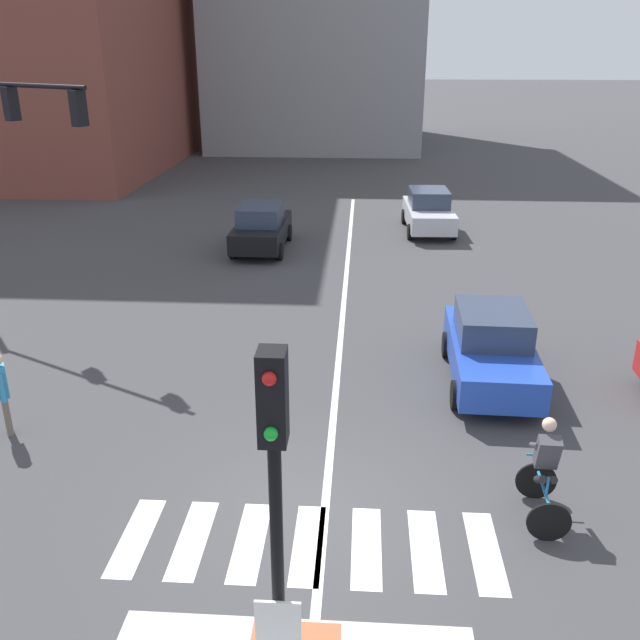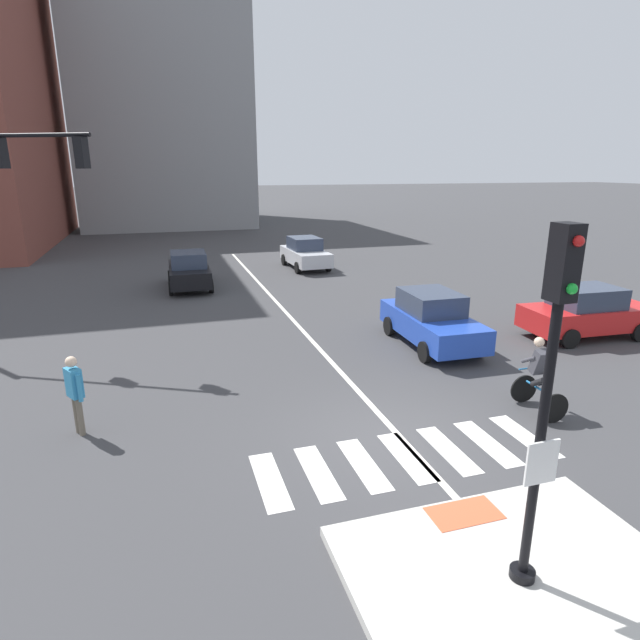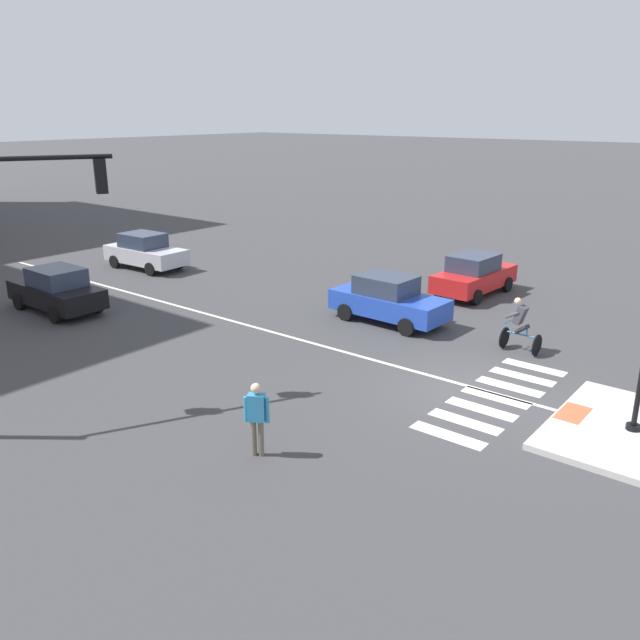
{
  "view_description": "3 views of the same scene",
  "coord_description": "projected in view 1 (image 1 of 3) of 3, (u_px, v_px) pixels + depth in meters",
  "views": [
    {
      "loc": [
        0.7,
        -8.89,
        6.92
      ],
      "look_at": [
        -0.11,
        3.81,
        1.81
      ],
      "focal_mm": 38.54,
      "sensor_mm": 36.0,
      "label": 1
    },
    {
      "loc": [
        -4.09,
        -8.4,
        5.21
      ],
      "look_at": [
        0.09,
        5.14,
        1.03
      ],
      "focal_mm": 29.14,
      "sensor_mm": 36.0,
      "label": 2
    },
    {
      "loc": [
        -14.73,
        -6.61,
        7.05
      ],
      "look_at": [
        -0.45,
        4.78,
        1.11
      ],
      "focal_mm": 36.28,
      "sensor_mm": 36.0,
      "label": 3
    }
  ],
  "objects": [
    {
      "name": "crosswalk_stripe_a",
      "position": [
        136.0,
        537.0,
        10.38
      ],
      "size": [
        0.44,
        1.8,
        0.01
      ],
      "primitive_type": "cube",
      "color": "silver",
      "rests_on": "ground"
    },
    {
      "name": "car_blue_eastbound_mid",
      "position": [
        491.0,
        347.0,
        14.92
      ],
      "size": [
        1.95,
        4.15,
        1.64
      ],
      "color": "#2347B7",
      "rests_on": "ground"
    },
    {
      "name": "crosswalk_stripe_e",
      "position": [
        366.0,
        547.0,
        10.18
      ],
      "size": [
        0.44,
        1.8,
        0.01
      ],
      "primitive_type": "cube",
      "color": "silver",
      "rests_on": "ground"
    },
    {
      "name": "car_black_westbound_distant",
      "position": [
        261.0,
        228.0,
        24.7
      ],
      "size": [
        1.9,
        4.13,
        1.64
      ],
      "color": "black",
      "rests_on": "ground"
    },
    {
      "name": "crosswalk_stripe_c",
      "position": [
        250.0,
        542.0,
        10.28
      ],
      "size": [
        0.44,
        1.8,
        0.01
      ],
      "primitive_type": "cube",
      "color": "silver",
      "rests_on": "ground"
    },
    {
      "name": "cyclist",
      "position": [
        546.0,
        469.0,
        10.53
      ],
      "size": [
        0.71,
        1.12,
        1.68
      ],
      "color": "black",
      "rests_on": "ground"
    },
    {
      "name": "crosswalk_stripe_f",
      "position": [
        426.0,
        549.0,
        10.12
      ],
      "size": [
        0.44,
        1.8,
        0.01
      ],
      "primitive_type": "cube",
      "color": "silver",
      "rests_on": "ground"
    },
    {
      "name": "pedestrian_at_curb_left",
      "position": [
        2.0,
        388.0,
        12.78
      ],
      "size": [
        0.37,
        0.49,
        1.67
      ],
      "color": "#6B6051",
      "rests_on": "ground"
    },
    {
      "name": "crosswalk_stripe_d",
      "position": [
        308.0,
        544.0,
        10.23
      ],
      "size": [
        0.44,
        1.8,
        0.01
      ],
      "primitive_type": "cube",
      "color": "silver",
      "rests_on": "ground"
    },
    {
      "name": "crosswalk_stripe_b",
      "position": [
        193.0,
        539.0,
        10.33
      ],
      "size": [
        0.44,
        1.8,
        0.01
      ],
      "primitive_type": "cube",
      "color": "silver",
      "rests_on": "ground"
    },
    {
      "name": "building_corner_right",
      "position": [
        319.0,
        2.0,
        49.59
      ],
      "size": [
        14.92,
        17.63,
        19.63
      ],
      "color": "gray",
      "rests_on": "ground"
    },
    {
      "name": "ground_plane",
      "position": [
        311.0,
        516.0,
        10.85
      ],
      "size": [
        300.0,
        300.0,
        0.0
      ],
      "primitive_type": "plane",
      "color": "#3D3D3F"
    },
    {
      "name": "car_silver_eastbound_distant",
      "position": [
        429.0,
        211.0,
        27.19
      ],
      "size": [
        1.97,
        4.16,
        1.64
      ],
      "color": "silver",
      "rests_on": "ground"
    },
    {
      "name": "signal_pole",
      "position": [
        276.0,
        534.0,
        6.12
      ],
      "size": [
        0.44,
        0.38,
        4.51
      ],
      "color": "black",
      "rests_on": "traffic_island"
    },
    {
      "name": "lane_centre_line",
      "position": [
        344.0,
        299.0,
        20.1
      ],
      "size": [
        0.14,
        28.0,
        0.01
      ],
      "primitive_type": "cube",
      "color": "silver",
      "rests_on": "ground"
    },
    {
      "name": "crosswalk_stripe_g",
      "position": [
        485.0,
        552.0,
        10.07
      ],
      "size": [
        0.44,
        1.8,
        0.01
      ],
      "primitive_type": "cube",
      "color": "silver",
      "rests_on": "ground"
    }
  ]
}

